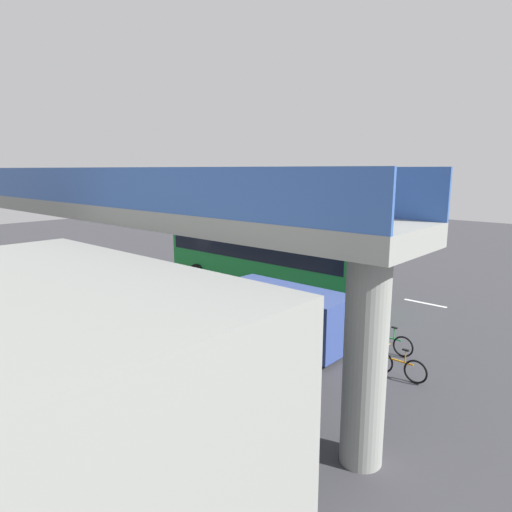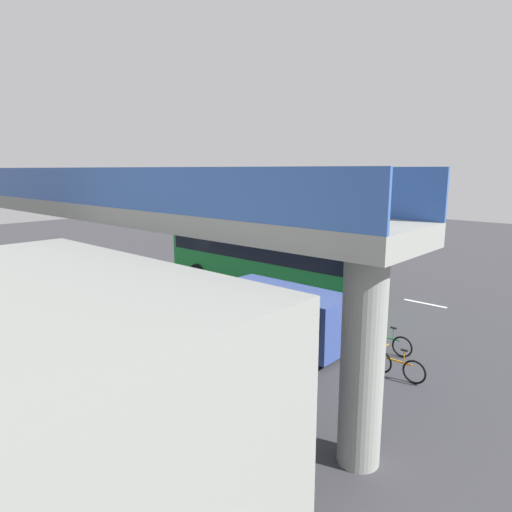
{
  "view_description": "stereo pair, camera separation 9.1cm",
  "coord_description": "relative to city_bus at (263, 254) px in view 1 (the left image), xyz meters",
  "views": [
    {
      "loc": [
        -15.56,
        17.61,
        6.17
      ],
      "look_at": [
        0.15,
        0.1,
        1.6
      ],
      "focal_mm": 31.43,
      "sensor_mm": 36.0,
      "label": 1
    },
    {
      "loc": [
        -15.63,
        17.55,
        6.17
      ],
      "look_at": [
        0.15,
        0.1,
        1.6
      ],
      "focal_mm": 31.43,
      "sensor_mm": 36.0,
      "label": 2
    }
  ],
  "objects": [
    {
      "name": "city_bus",
      "position": [
        0.0,
        0.0,
        0.0
      ],
      "size": [
        11.54,
        2.85,
        3.15
      ],
      "color": "#1E8C38",
      "rests_on": "ground"
    },
    {
      "name": "lane_dash_left",
      "position": [
        -3.28,
        -3.22,
        -1.88
      ],
      "size": [
        2.0,
        0.2,
        0.01
      ],
      "primitive_type": "cube",
      "color": "silver",
      "rests_on": "ground"
    },
    {
      "name": "bicycle_green",
      "position": [
        -8.58,
        3.33,
        -1.51
      ],
      "size": [
        1.77,
        0.44,
        0.96
      ],
      "color": "black",
      "rests_on": "ground"
    },
    {
      "name": "parked_van",
      "position": [
        -5.46,
        5.13,
        -0.7
      ],
      "size": [
        4.8,
        2.17,
        2.05
      ],
      "color": "#33478C",
      "rests_on": "ground"
    },
    {
      "name": "lane_dash_centre",
      "position": [
        0.72,
        -3.22,
        -1.88
      ],
      "size": [
        2.0,
        0.2,
        0.01
      ],
      "primitive_type": "cube",
      "color": "silver",
      "rests_on": "ground"
    },
    {
      "name": "station_building",
      "position": [
        -6.58,
        13.75,
        0.22
      ],
      "size": [
        9.0,
        5.04,
        4.2
      ],
      "color": "gray",
      "rests_on": "ground"
    },
    {
      "name": "lane_dash_leftmost",
      "position": [
        -7.28,
        -3.22,
        -1.88
      ],
      "size": [
        2.0,
        0.2,
        0.01
      ],
      "primitive_type": "cube",
      "color": "silver",
      "rests_on": "ground"
    },
    {
      "name": "traffic_sign",
      "position": [
        0.69,
        -3.53,
        0.01
      ],
      "size": [
        0.08,
        0.6,
        2.8
      ],
      "color": "slate",
      "rests_on": "ground"
    },
    {
      "name": "lane_dash_right",
      "position": [
        4.72,
        -3.22,
        -1.88
      ],
      "size": [
        2.0,
        0.2,
        0.01
      ],
      "primitive_type": "cube",
      "color": "silver",
      "rests_on": "ground"
    },
    {
      "name": "lane_dash_rightmost",
      "position": [
        8.72,
        -3.22,
        -1.88
      ],
      "size": [
        2.0,
        0.2,
        0.01
      ],
      "primitive_type": "cube",
      "color": "silver",
      "rests_on": "ground"
    },
    {
      "name": "pedestrian_overpass",
      "position": [
        0.72,
        9.16,
        2.63
      ],
      "size": [
        24.94,
        2.6,
        6.22
      ],
      "color": "gray",
      "rests_on": "ground"
    },
    {
      "name": "ground",
      "position": [
        0.72,
        -0.53,
        -1.88
      ],
      "size": [
        80.0,
        80.0,
        0.0
      ],
      "primitive_type": "plane",
      "color": "#38383D"
    },
    {
      "name": "bicycle_orange",
      "position": [
        -9.66,
        4.9,
        -1.51
      ],
      "size": [
        1.77,
        0.44,
        0.96
      ],
      "color": "black",
      "rests_on": "ground"
    }
  ]
}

